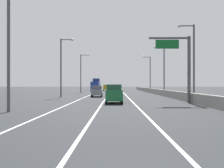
# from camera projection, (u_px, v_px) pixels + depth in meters

# --- Properties ---
(ground_plane) EXTENTS (320.00, 320.00, 0.00)m
(ground_plane) POSITION_uv_depth(u_px,v_px,m) (117.00, 92.00, 68.13)
(ground_plane) COLOR #26282B
(lane_stripe_left) EXTENTS (0.16, 130.00, 0.00)m
(lane_stripe_left) POSITION_uv_depth(u_px,v_px,m) (94.00, 93.00, 59.20)
(lane_stripe_left) COLOR silver
(lane_stripe_left) RESTS_ON ground_plane
(lane_stripe_center) EXTENTS (0.16, 130.00, 0.00)m
(lane_stripe_center) POSITION_uv_depth(u_px,v_px,m) (109.00, 93.00, 59.16)
(lane_stripe_center) COLOR silver
(lane_stripe_center) RESTS_ON ground_plane
(lane_stripe_right) EXTENTS (0.16, 130.00, 0.00)m
(lane_stripe_right) POSITION_uv_depth(u_px,v_px,m) (124.00, 93.00, 59.12)
(lane_stripe_right) COLOR silver
(lane_stripe_right) RESTS_ON ground_plane
(jersey_barrier_right) EXTENTS (0.60, 120.00, 1.10)m
(jersey_barrier_right) POSITION_uv_depth(u_px,v_px,m) (167.00, 93.00, 44.04)
(jersey_barrier_right) COLOR gray
(jersey_barrier_right) RESTS_ON ground_plane
(overhead_sign_gantry) EXTENTS (4.68, 0.36, 7.50)m
(overhead_sign_gantry) POSITION_uv_depth(u_px,v_px,m) (182.00, 61.00, 28.95)
(overhead_sign_gantry) COLOR #47474C
(overhead_sign_gantry) RESTS_ON ground_plane
(lamp_post_right_second) EXTENTS (2.14, 0.44, 9.58)m
(lamp_post_right_second) POSITION_uv_depth(u_px,v_px,m) (192.00, 57.00, 31.96)
(lamp_post_right_second) COLOR #4C4C51
(lamp_post_right_second) RESTS_ON ground_plane
(lamp_post_right_third) EXTENTS (2.14, 0.44, 9.58)m
(lamp_post_right_third) POSITION_uv_depth(u_px,v_px,m) (163.00, 67.00, 50.48)
(lamp_post_right_third) COLOR #4C4C51
(lamp_post_right_third) RESTS_ON ground_plane
(lamp_post_right_fourth) EXTENTS (2.14, 0.44, 9.58)m
(lamp_post_right_fourth) POSITION_uv_depth(u_px,v_px,m) (149.00, 71.00, 69.00)
(lamp_post_right_fourth) COLOR #4C4C51
(lamp_post_right_fourth) RESTS_ON ground_plane
(lamp_post_left_near) EXTENTS (2.14, 0.44, 9.58)m
(lamp_post_left_near) POSITION_uv_depth(u_px,v_px,m) (12.00, 39.00, 19.65)
(lamp_post_left_near) COLOR #4C4C51
(lamp_post_left_near) RESTS_ON ground_plane
(lamp_post_left_mid) EXTENTS (2.14, 0.44, 9.58)m
(lamp_post_left_mid) POSITION_uv_depth(u_px,v_px,m) (63.00, 63.00, 41.88)
(lamp_post_left_mid) COLOR #4C4C51
(lamp_post_left_mid) RESTS_ON ground_plane
(lamp_post_left_far) EXTENTS (2.14, 0.44, 9.58)m
(lamp_post_left_far) POSITION_uv_depth(u_px,v_px,m) (82.00, 71.00, 64.10)
(lamp_post_left_far) COLOR #4C4C51
(lamp_post_left_far) RESTS_ON ground_plane
(car_green_0) EXTENTS (1.95, 4.29, 2.09)m
(car_green_0) POSITION_uv_depth(u_px,v_px,m) (114.00, 94.00, 28.71)
(car_green_0) COLOR #196033
(car_green_0) RESTS_ON ground_plane
(car_white_1) EXTENTS (1.98, 4.44, 2.02)m
(car_white_1) POSITION_uv_depth(u_px,v_px,m) (117.00, 91.00, 44.13)
(car_white_1) COLOR white
(car_white_1) RESTS_ON ground_plane
(car_gray_2) EXTENTS (1.95, 4.68, 1.87)m
(car_gray_2) POSITION_uv_depth(u_px,v_px,m) (97.00, 91.00, 43.49)
(car_gray_2) COLOR slate
(car_gray_2) RESTS_ON ground_plane
(car_yellow_3) EXTENTS (2.03, 4.79, 2.00)m
(car_yellow_3) POSITION_uv_depth(u_px,v_px,m) (106.00, 87.00, 89.32)
(car_yellow_3) COLOR gold
(car_yellow_3) RESTS_ON ground_plane
(box_truck) EXTENTS (2.59, 8.79, 3.99)m
(box_truck) POSITION_uv_depth(u_px,v_px,m) (96.00, 85.00, 82.16)
(box_truck) COLOR navy
(box_truck) RESTS_ON ground_plane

